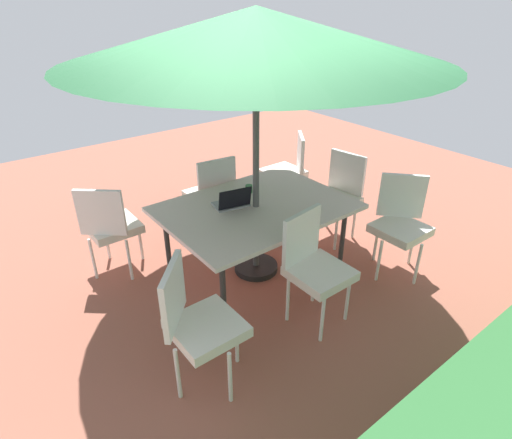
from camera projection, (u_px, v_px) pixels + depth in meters
ground_plane at (256, 270)px, 4.38m from camera, size 10.00×10.00×0.02m
dining_table at (256, 210)px, 4.05m from camera, size 1.74×1.28×0.73m
patio_umbrella at (256, 36)px, 3.32m from camera, size 3.13×3.13×2.43m
chair_west at (338, 193)px, 4.71m from camera, size 0.49×0.48×0.98m
chair_southeast at (110, 224)px, 4.08m from camera, size 0.58×0.59×0.98m
chair_northeast at (197, 320)px, 2.89m from camera, size 0.59×0.59×0.98m
chair_north at (314, 264)px, 3.49m from camera, size 0.48×0.49×0.98m
chair_northwest at (401, 221)px, 4.14m from camera, size 0.59×0.59×0.98m
chair_southwest at (288, 168)px, 5.35m from camera, size 0.58×0.58×0.98m
chair_south at (212, 192)px, 4.72m from camera, size 0.47×0.48×0.98m
laptop at (232, 202)px, 3.99m from camera, size 0.36×0.31×0.21m
cup at (249, 189)px, 4.27m from camera, size 0.07×0.07×0.08m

